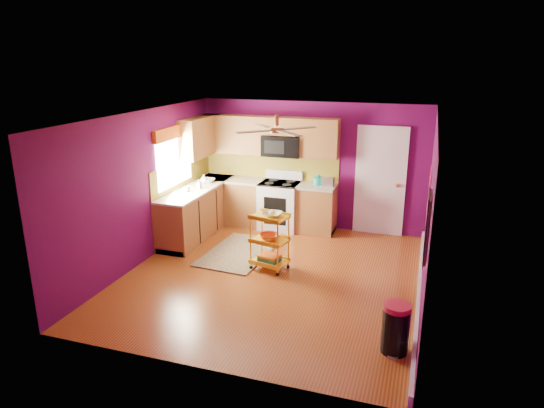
% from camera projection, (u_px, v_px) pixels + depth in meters
% --- Properties ---
extents(ground, '(5.00, 5.00, 0.00)m').
position_uv_depth(ground, '(273.00, 276.00, 7.66)').
color(ground, brown).
rests_on(ground, ground).
extents(room_envelope, '(4.54, 5.04, 2.52)m').
position_uv_depth(room_envelope, '(274.00, 175.00, 7.17)').
color(room_envelope, '#560949').
rests_on(room_envelope, ground).
extents(lower_cabinets, '(2.81, 2.31, 0.94)m').
position_uv_depth(lower_cabinets, '(236.00, 209.00, 9.58)').
color(lower_cabinets, brown).
rests_on(lower_cabinets, ground).
extents(electric_range, '(0.76, 0.66, 1.13)m').
position_uv_depth(electric_range, '(280.00, 205.00, 9.66)').
color(electric_range, white).
rests_on(electric_range, ground).
extents(upper_cabinetry, '(2.80, 2.30, 1.26)m').
position_uv_depth(upper_cabinetry, '(246.00, 137.00, 9.47)').
color(upper_cabinetry, brown).
rests_on(upper_cabinetry, ground).
extents(left_window, '(0.08, 1.35, 1.08)m').
position_uv_depth(left_window, '(174.00, 148.00, 8.76)').
color(left_window, white).
rests_on(left_window, ground).
extents(panel_door, '(0.95, 0.11, 2.15)m').
position_uv_depth(panel_door, '(380.00, 182.00, 9.20)').
color(panel_door, white).
rests_on(panel_door, ground).
extents(right_wall_art, '(0.04, 2.74, 1.04)m').
position_uv_depth(right_wall_art, '(428.00, 208.00, 6.27)').
color(right_wall_art, black).
rests_on(right_wall_art, ground).
extents(ceiling_fan, '(1.01, 1.01, 0.26)m').
position_uv_depth(ceiling_fan, '(277.00, 129.00, 7.17)').
color(ceiling_fan, '#BF8C3F').
rests_on(ceiling_fan, ground).
extents(shag_rug, '(1.12, 1.72, 0.02)m').
position_uv_depth(shag_rug, '(239.00, 252.00, 8.54)').
color(shag_rug, black).
rests_on(shag_rug, ground).
extents(rolling_cart, '(0.64, 0.52, 1.01)m').
position_uv_depth(rolling_cart, '(270.00, 239.00, 7.75)').
color(rolling_cart, yellow).
rests_on(rolling_cart, ground).
extents(trash_can, '(0.40, 0.40, 0.61)m').
position_uv_depth(trash_can, '(396.00, 328.00, 5.61)').
color(trash_can, black).
rests_on(trash_can, ground).
extents(teal_kettle, '(0.18, 0.18, 0.21)m').
position_uv_depth(teal_kettle, '(318.00, 181.00, 9.32)').
color(teal_kettle, '#139488').
rests_on(teal_kettle, lower_cabinets).
extents(toaster, '(0.22, 0.15, 0.18)m').
position_uv_depth(toaster, '(328.00, 182.00, 9.24)').
color(toaster, beige).
rests_on(toaster, lower_cabinets).
extents(soap_bottle_a, '(0.08, 0.08, 0.17)m').
position_uv_depth(soap_bottle_a, '(199.00, 184.00, 9.09)').
color(soap_bottle_a, '#EA3F72').
rests_on(soap_bottle_a, lower_cabinets).
extents(soap_bottle_b, '(0.14, 0.14, 0.18)m').
position_uv_depth(soap_bottle_b, '(204.00, 179.00, 9.47)').
color(soap_bottle_b, white).
rests_on(soap_bottle_b, lower_cabinets).
extents(counter_dish, '(0.28, 0.28, 0.07)m').
position_uv_depth(counter_dish, '(208.00, 181.00, 9.55)').
color(counter_dish, white).
rests_on(counter_dish, lower_cabinets).
extents(counter_cup, '(0.13, 0.13, 0.10)m').
position_uv_depth(counter_cup, '(187.00, 189.00, 8.88)').
color(counter_cup, white).
rests_on(counter_cup, lower_cabinets).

